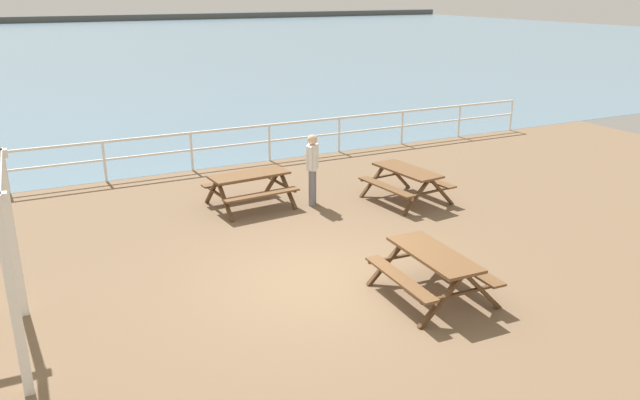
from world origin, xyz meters
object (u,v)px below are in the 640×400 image
object	(u,v)px
visitor	(312,165)
picnic_table_near_right	(433,263)
picnic_table_near_left	(250,182)
picnic_table_mid_centre	(407,177)

from	to	relation	value
visitor	picnic_table_near_right	bearing A→B (deg)	-54.80
picnic_table_near_right	visitor	world-z (taller)	visitor
picnic_table_near_left	picnic_table_near_right	bearing A→B (deg)	-83.85
picnic_table_mid_centre	visitor	size ratio (longest dim) A/B	1.17
picnic_table_near_right	visitor	distance (m)	5.02
picnic_table_mid_centre	visitor	distance (m)	2.26
picnic_table_near_right	picnic_table_mid_centre	xyz separation A→B (m)	(2.38, 4.25, 0.00)
picnic_table_near_left	visitor	distance (m)	1.49
picnic_table_near_left	picnic_table_mid_centre	size ratio (longest dim) A/B	0.98
picnic_table_near_left	visitor	world-z (taller)	visitor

